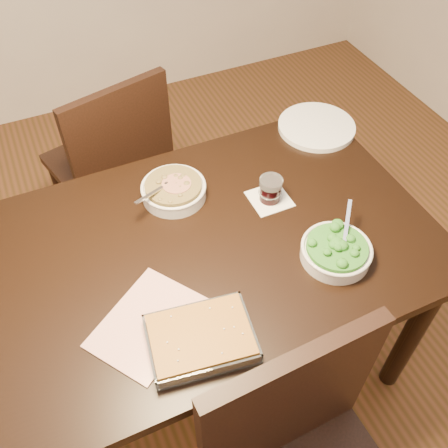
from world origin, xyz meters
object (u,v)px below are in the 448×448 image
stew_bowl (174,190)px  wine_tumbler (270,189)px  broccoli_bowl (336,251)px  dinner_plate (317,127)px  table (207,263)px  baking_dish (201,338)px  chair_far (114,161)px

stew_bowl → wine_tumbler: 0.31m
stew_bowl → broccoli_bowl: bearing=-51.8°
wine_tumbler → dinner_plate: 0.43m
table → baking_dish: (-0.14, -0.30, 0.12)m
baking_dish → wine_tumbler: (0.40, 0.39, 0.02)m
table → wine_tumbler: (0.26, 0.09, 0.14)m
dinner_plate → table: bearing=-150.0°
broccoli_bowl → baking_dish: size_ratio=0.72×
broccoli_bowl → table: bearing=148.0°
stew_bowl → baking_dish: bearing=-103.3°
table → broccoli_bowl: bearing=-32.0°
wine_tumbler → dinner_plate: wine_tumbler is taller
baking_dish → dinner_plate: bearing=49.7°
baking_dish → dinner_plate: 0.98m
dinner_plate → chair_far: 0.86m
stew_bowl → broccoli_bowl: same height
table → baking_dish: bearing=-115.2°
broccoli_bowl → stew_bowl: bearing=128.2°
broccoli_bowl → dinner_plate: (0.27, 0.55, -0.02)m
dinner_plate → chair_far: chair_far is taller
table → dinner_plate: (0.60, 0.35, 0.11)m
dinner_plate → stew_bowl: bearing=-169.4°
table → stew_bowl: bearing=93.9°
broccoli_bowl → chair_far: 1.09m
table → dinner_plate: 0.70m
stew_bowl → broccoli_bowl: size_ratio=1.03×
broccoli_bowl → dinner_plate: broccoli_bowl is taller
broccoli_bowl → dinner_plate: bearing=63.7°
wine_tumbler → chair_far: 0.82m
stew_bowl → dinner_plate: (0.62, 0.12, -0.02)m
baking_dish → wine_tumbler: bearing=52.3°
wine_tumbler → chair_far: bearing=119.1°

